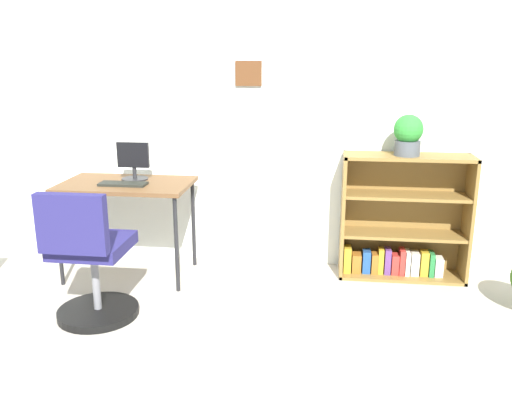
{
  "coord_description": "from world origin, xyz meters",
  "views": [
    {
      "loc": [
        0.76,
        -2.05,
        1.64
      ],
      "look_at": [
        0.32,
        1.33,
        0.69
      ],
      "focal_mm": 37.79,
      "sensor_mm": 36.0,
      "label": 1
    }
  ],
  "objects_px": {
    "keyboard": "(123,184)",
    "bookshelf_low": "(401,223)",
    "potted_plant_on_shelf": "(408,135)",
    "desk": "(127,191)",
    "office_chair": "(90,264)",
    "monitor": "(134,163)"
  },
  "relations": [
    {
      "from": "keyboard",
      "to": "potted_plant_on_shelf",
      "type": "distance_m",
      "value": 2.09
    },
    {
      "from": "keyboard",
      "to": "bookshelf_low",
      "type": "height_order",
      "value": "bookshelf_low"
    },
    {
      "from": "desk",
      "to": "monitor",
      "type": "height_order",
      "value": "monitor"
    },
    {
      "from": "desk",
      "to": "office_chair",
      "type": "bearing_deg",
      "value": -88.18
    },
    {
      "from": "monitor",
      "to": "bookshelf_low",
      "type": "bearing_deg",
      "value": 5.05
    },
    {
      "from": "desk",
      "to": "bookshelf_low",
      "type": "height_order",
      "value": "bookshelf_low"
    },
    {
      "from": "desk",
      "to": "potted_plant_on_shelf",
      "type": "height_order",
      "value": "potted_plant_on_shelf"
    },
    {
      "from": "desk",
      "to": "bookshelf_low",
      "type": "distance_m",
      "value": 2.09
    },
    {
      "from": "desk",
      "to": "office_chair",
      "type": "distance_m",
      "value": 0.81
    },
    {
      "from": "keyboard",
      "to": "desk",
      "type": "bearing_deg",
      "value": 97.04
    },
    {
      "from": "bookshelf_low",
      "to": "potted_plant_on_shelf",
      "type": "distance_m",
      "value": 0.69
    },
    {
      "from": "desk",
      "to": "monitor",
      "type": "bearing_deg",
      "value": 69.9
    },
    {
      "from": "monitor",
      "to": "potted_plant_on_shelf",
      "type": "distance_m",
      "value": 2.03
    },
    {
      "from": "keyboard",
      "to": "potted_plant_on_shelf",
      "type": "bearing_deg",
      "value": 8.37
    },
    {
      "from": "desk",
      "to": "office_chair",
      "type": "relative_size",
      "value": 1.09
    },
    {
      "from": "bookshelf_low",
      "to": "monitor",
      "type": "bearing_deg",
      "value": -174.95
    },
    {
      "from": "office_chair",
      "to": "desk",
      "type": "bearing_deg",
      "value": 91.82
    },
    {
      "from": "monitor",
      "to": "keyboard",
      "type": "xyz_separation_m",
      "value": [
        -0.02,
        -0.18,
        -0.12
      ]
    },
    {
      "from": "keyboard",
      "to": "bookshelf_low",
      "type": "distance_m",
      "value": 2.1
    },
    {
      "from": "keyboard",
      "to": "potted_plant_on_shelf",
      "type": "height_order",
      "value": "potted_plant_on_shelf"
    },
    {
      "from": "desk",
      "to": "potted_plant_on_shelf",
      "type": "bearing_deg",
      "value": 5.96
    },
    {
      "from": "keyboard",
      "to": "bookshelf_low",
      "type": "relative_size",
      "value": 0.36
    }
  ]
}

